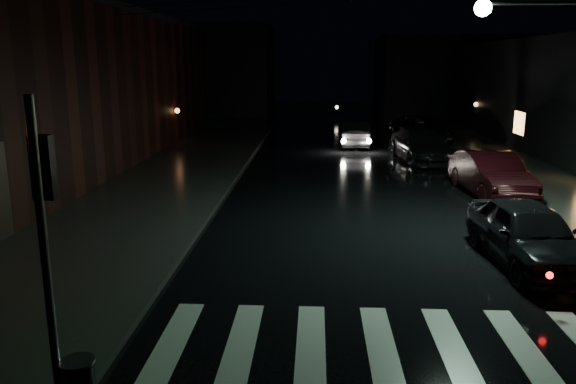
# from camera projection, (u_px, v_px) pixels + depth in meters

# --- Properties ---
(ground) EXTENTS (120.00, 120.00, 0.00)m
(ground) POSITION_uv_depth(u_px,v_px,m) (238.00, 357.00, 9.23)
(ground) COLOR black
(ground) RESTS_ON ground
(sidewalk_left) EXTENTS (6.00, 44.00, 0.15)m
(sidewalk_left) POSITION_uv_depth(u_px,v_px,m) (164.00, 178.00, 23.08)
(sidewalk_left) COLOR #282826
(sidewalk_left) RESTS_ON ground
(sidewalk_right) EXTENTS (4.00, 44.00, 0.15)m
(sidewalk_right) POSITION_uv_depth(u_px,v_px,m) (535.00, 182.00, 22.35)
(sidewalk_right) COLOR #282826
(sidewalk_right) RESTS_ON ground
(building_left) EXTENTS (10.00, 36.00, 7.00)m
(building_left) POSITION_uv_depth(u_px,v_px,m) (14.00, 91.00, 24.59)
(building_left) COLOR black
(building_left) RESTS_ON ground
(building_far_left) EXTENTS (14.00, 10.00, 8.00)m
(building_far_left) POSITION_uv_depth(u_px,v_px,m) (197.00, 70.00, 52.60)
(building_far_left) COLOR black
(building_far_left) RESTS_ON ground
(building_far_right) EXTENTS (14.00, 10.00, 7.00)m
(building_far_right) POSITION_uv_depth(u_px,v_px,m) (455.00, 76.00, 51.55)
(building_far_right) COLOR black
(building_far_right) RESTS_ON ground
(crosswalk) EXTENTS (9.00, 3.00, 0.01)m
(crosswalk) POSITION_uv_depth(u_px,v_px,m) (416.00, 346.00, 9.57)
(crosswalk) COLOR beige
(crosswalk) RESTS_ON ground
(signal_pole_corner) EXTENTS (0.68, 0.61, 4.20)m
(signal_pole_corner) POSITION_uv_depth(u_px,v_px,m) (63.00, 305.00, 7.57)
(signal_pole_corner) COLOR slate
(signal_pole_corner) RESTS_ON ground
(parked_car_a) EXTENTS (2.10, 4.59, 1.52)m
(parked_car_a) POSITION_uv_depth(u_px,v_px,m) (528.00, 234.00, 13.32)
(parked_car_a) COLOR black
(parked_car_a) RESTS_ON ground
(parked_car_b) EXTENTS (2.06, 4.91, 1.58)m
(parked_car_b) POSITION_uv_depth(u_px,v_px,m) (491.00, 174.00, 20.29)
(parked_car_b) COLOR black
(parked_car_b) RESTS_ON ground
(parked_car_c) EXTENTS (2.88, 5.63, 1.56)m
(parked_car_c) POSITION_uv_depth(u_px,v_px,m) (421.00, 145.00, 27.43)
(parked_car_c) COLOR black
(parked_car_c) RESTS_ON ground
(parked_car_d) EXTENTS (3.23, 6.13, 1.64)m
(parked_car_d) POSITION_uv_depth(u_px,v_px,m) (421.00, 130.00, 33.46)
(parked_car_d) COLOR black
(parked_car_d) RESTS_ON ground
(oncoming_car) EXTENTS (1.72, 4.46, 1.45)m
(oncoming_car) POSITION_uv_depth(u_px,v_px,m) (355.00, 134.00, 32.23)
(oncoming_car) COLOR black
(oncoming_car) RESTS_ON ground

